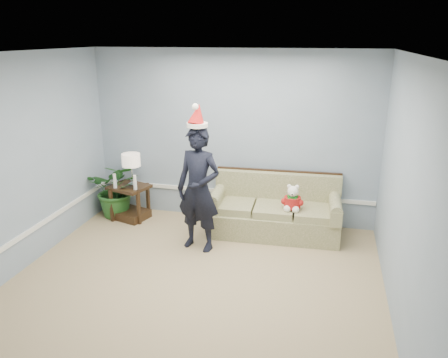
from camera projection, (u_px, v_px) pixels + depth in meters
room_shell at (180, 190)px, 4.52m from camera, size 4.54×5.04×2.74m
wainscot_trim at (130, 216)px, 6.15m from camera, size 4.49×4.99×0.06m
sofa at (275, 213)px, 6.61m from camera, size 1.95×0.90×0.90m
side_table at (130, 206)px, 7.15m from camera, size 0.70×0.64×0.57m
table_lamp at (131, 161)px, 6.95m from camera, size 0.29×0.29×0.52m
candle_pair at (125, 182)px, 6.87m from camera, size 0.40×0.06×0.24m
houseplant at (117, 189)px, 7.17m from camera, size 0.94×0.85×0.94m
man at (199, 189)px, 5.95m from camera, size 0.71×0.55×1.75m
santa_hat at (197, 116)px, 5.65m from camera, size 0.35×0.38×0.33m
teddy_bear at (292, 201)px, 6.27m from camera, size 0.24×0.27×0.39m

